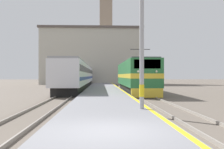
{
  "coord_description": "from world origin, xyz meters",
  "views": [
    {
      "loc": [
        -0.32,
        -7.82,
        2.0
      ],
      "look_at": [
        0.8,
        18.58,
        2.11
      ],
      "focal_mm": 42.0,
      "sensor_mm": 36.0,
      "label": 1
    }
  ],
  "objects_px": {
    "passenger_train": "(81,76)",
    "clock_tower": "(106,25)",
    "locomotive_train": "(135,76)",
    "catenary_mast": "(144,21)"
  },
  "relations": [
    {
      "from": "locomotive_train",
      "to": "clock_tower",
      "type": "relative_size",
      "value": 0.54
    },
    {
      "from": "locomotive_train",
      "to": "catenary_mast",
      "type": "bearing_deg",
      "value": -96.1
    },
    {
      "from": "locomotive_train",
      "to": "passenger_train",
      "type": "height_order",
      "value": "locomotive_train"
    },
    {
      "from": "catenary_mast",
      "to": "clock_tower",
      "type": "distance_m",
      "value": 61.02
    },
    {
      "from": "passenger_train",
      "to": "catenary_mast",
      "type": "bearing_deg",
      "value": -79.97
    },
    {
      "from": "locomotive_train",
      "to": "clock_tower",
      "type": "xyz_separation_m",
      "value": [
        -2.62,
        42.16,
        14.11
      ]
    },
    {
      "from": "locomotive_train",
      "to": "passenger_train",
      "type": "xyz_separation_m",
      "value": [
        -7.33,
        12.89,
        0.1
      ]
    },
    {
      "from": "passenger_train",
      "to": "clock_tower",
      "type": "relative_size",
      "value": 1.35
    },
    {
      "from": "passenger_train",
      "to": "catenary_mast",
      "type": "relative_size",
      "value": 4.8
    },
    {
      "from": "locomotive_train",
      "to": "passenger_train",
      "type": "distance_m",
      "value": 14.82
    }
  ]
}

